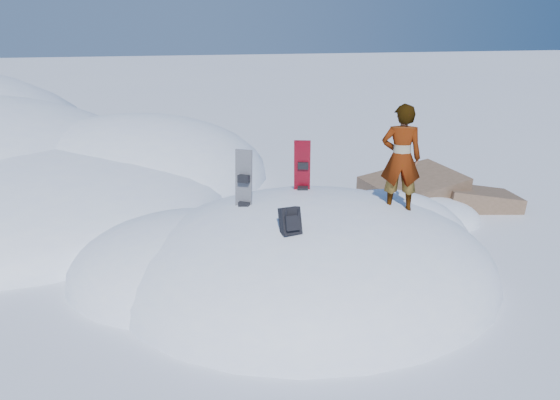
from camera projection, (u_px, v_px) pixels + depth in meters
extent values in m
plane|color=white|center=(310.00, 277.00, 10.12)|extent=(120.00, 120.00, 0.00)
ellipsoid|color=white|center=(310.00, 277.00, 10.12)|extent=(7.00, 6.00, 3.00)
ellipsoid|color=white|center=(188.00, 273.00, 10.25)|extent=(4.40, 4.00, 2.20)
ellipsoid|color=white|center=(384.00, 251.00, 11.20)|extent=(3.60, 3.20, 2.50)
ellipsoid|color=white|center=(26.00, 210.00, 13.60)|extent=(10.00, 9.00, 2.80)
ellipsoid|color=white|center=(134.00, 177.00, 16.40)|extent=(8.00, 8.00, 3.60)
ellipsoid|color=white|center=(39.00, 222.00, 12.77)|extent=(6.00, 5.00, 1.80)
cube|color=brown|center=(412.00, 201.00, 13.93)|extent=(2.82, 2.41, 1.62)
cube|color=brown|center=(477.00, 209.00, 13.93)|extent=(2.16, 1.80, 1.33)
cube|color=brown|center=(414.00, 189.00, 15.19)|extent=(2.08, 2.01, 1.10)
ellipsoid|color=white|center=(414.00, 219.00, 12.96)|extent=(3.20, 2.40, 1.00)
cube|color=red|center=(302.00, 181.00, 10.42)|extent=(0.37, 0.36, 1.63)
cube|color=black|center=(303.00, 165.00, 10.25)|extent=(0.23, 0.18, 0.15)
cube|color=black|center=(303.00, 190.00, 10.41)|extent=(0.23, 0.18, 0.15)
cube|color=black|center=(244.00, 196.00, 9.65)|extent=(0.34, 0.28, 1.65)
cube|color=black|center=(244.00, 179.00, 9.49)|extent=(0.23, 0.20, 0.14)
cube|color=black|center=(244.00, 206.00, 9.65)|extent=(0.23, 0.20, 0.14)
cube|color=black|center=(290.00, 221.00, 8.53)|extent=(0.35, 0.36, 0.47)
cube|color=black|center=(292.00, 223.00, 8.40)|extent=(0.23, 0.19, 0.26)
cylinder|color=black|center=(286.00, 217.00, 8.37)|extent=(0.03, 0.17, 0.32)
cylinder|color=black|center=(298.00, 216.00, 8.40)|extent=(0.03, 0.17, 0.32)
cube|color=black|center=(167.00, 316.00, 8.59)|extent=(0.84, 0.81, 0.19)
cube|color=black|center=(187.00, 303.00, 8.82)|extent=(0.40, 0.30, 0.13)
imported|color=slate|center=(401.00, 158.00, 9.58)|extent=(0.81, 0.66, 1.93)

